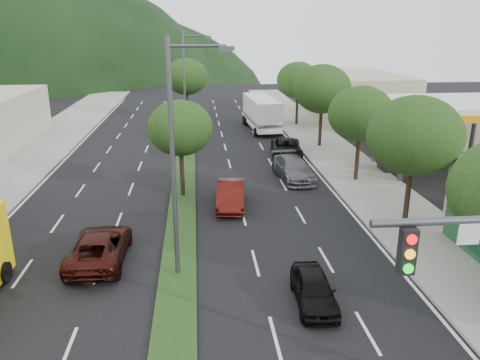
{
  "coord_description": "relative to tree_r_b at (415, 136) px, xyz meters",
  "views": [
    {
      "loc": [
        1.0,
        -10.29,
        10.23
      ],
      "look_at": [
        3.17,
        12.84,
        2.67
      ],
      "focal_mm": 35.0,
      "sensor_mm": 36.0,
      "label": 1
    }
  ],
  "objects": [
    {
      "name": "car_queue_b",
      "position": [
        -4.28,
        8.92,
        -4.27
      ],
      "size": [
        2.68,
        5.48,
        1.54
      ],
      "primitive_type": "imported",
      "rotation": [
        0.0,
        0.0,
        0.1
      ],
      "color": "#525258",
      "rests_on": "ground"
    },
    {
      "name": "streetlight_mid",
      "position": [
        -11.79,
        21.0,
        0.55
      ],
      "size": [
        2.6,
        0.25,
        10.0
      ],
      "color": "#47494C",
      "rests_on": "ground"
    },
    {
      "name": "tree_r_d",
      "position": [
        0.0,
        18.0,
        0.14
      ],
      "size": [
        5.0,
        5.0,
        7.17
      ],
      "color": "black",
      "rests_on": "sidewalk_right"
    },
    {
      "name": "car_queue_a",
      "position": [
        -6.67,
        -6.76,
        -4.41
      ],
      "size": [
        1.63,
        3.74,
        1.25
      ],
      "primitive_type": "imported",
      "rotation": [
        0.0,
        0.0,
        -0.04
      ],
      "color": "black",
      "rests_on": "ground"
    },
    {
      "name": "tree_r_c",
      "position": [
        0.0,
        8.0,
        -0.29
      ],
      "size": [
        4.4,
        4.4,
        6.48
      ],
      "color": "black",
      "rests_on": "sidewalk_right"
    },
    {
      "name": "streetlight_near",
      "position": [
        -11.79,
        -4.0,
        0.55
      ],
      "size": [
        2.6,
        0.25,
        10.0
      ],
      "color": "#47494C",
      "rests_on": "ground"
    },
    {
      "name": "tree_med_far",
      "position": [
        -12.0,
        32.0,
        -0.03
      ],
      "size": [
        4.8,
        4.8,
        6.94
      ],
      "color": "black",
      "rests_on": "median"
    },
    {
      "name": "tree_r_e",
      "position": [
        0.0,
        28.0,
        -0.14
      ],
      "size": [
        4.6,
        4.6,
        6.71
      ],
      "color": "black",
      "rests_on": "sidewalk_right"
    },
    {
      "name": "sidewalk_left",
      "position": [
        -25.0,
        13.0,
        -4.96
      ],
      "size": [
        6.0,
        90.0,
        0.15
      ],
      "primitive_type": "cube",
      "color": "gray",
      "rests_on": "ground"
    },
    {
      "name": "car_queue_d",
      "position": [
        -3.62,
        14.9,
        -4.31
      ],
      "size": [
        3.05,
        5.51,
        1.46
      ],
      "primitive_type": "imported",
      "rotation": [
        0.0,
        0.0,
        -0.12
      ],
      "color": "black",
      "rests_on": "ground"
    },
    {
      "name": "suv_maroon",
      "position": [
        -15.58,
        -2.39,
        -4.32
      ],
      "size": [
        2.47,
        5.23,
        1.44
      ],
      "primitive_type": "imported",
      "rotation": [
        0.0,
        0.0,
        3.13
      ],
      "color": "#330F0B",
      "rests_on": "ground"
    },
    {
      "name": "tree_med_near",
      "position": [
        -12.0,
        6.0,
        -0.61
      ],
      "size": [
        4.0,
        4.0,
        6.02
      ],
      "color": "black",
      "rests_on": "median"
    },
    {
      "name": "sidewalk_right",
      "position": [
        0.5,
        13.0,
        -4.96
      ],
      "size": [
        5.0,
        90.0,
        0.15
      ],
      "primitive_type": "cube",
      "color": "gray",
      "rests_on": "ground"
    },
    {
      "name": "median",
      "position": [
        -12.0,
        16.0,
        -4.98
      ],
      "size": [
        1.6,
        56.0,
        0.12
      ],
      "primitive_type": "cube",
      "color": "black",
      "rests_on": "ground"
    },
    {
      "name": "gas_canopy",
      "position": [
        7.0,
        10.0,
        -0.39
      ],
      "size": [
        12.2,
        8.2,
        5.25
      ],
      "color": "silver",
      "rests_on": "ground"
    },
    {
      "name": "tree_r_b",
      "position": [
        0.0,
        0.0,
        0.0
      ],
      "size": [
        4.8,
        4.8,
        6.94
      ],
      "color": "black",
      "rests_on": "sidewalk_right"
    },
    {
      "name": "motorhome",
      "position": [
        -4.2,
        26.06,
        -3.25
      ],
      "size": [
        3.29,
        8.9,
        3.35
      ],
      "rotation": [
        0.0,
        0.0,
        0.07
      ],
      "color": "white",
      "rests_on": "ground"
    },
    {
      "name": "bldg_right_far",
      "position": [
        7.5,
        32.0,
        -2.44
      ],
      "size": [
        10.0,
        16.0,
        5.2
      ],
      "primitive_type": "cube",
      "color": "#C1BB99",
      "rests_on": "ground"
    },
    {
      "name": "car_queue_c",
      "position": [
        -9.11,
        3.92,
        -4.28
      ],
      "size": [
        1.99,
        4.7,
        1.51
      ],
      "primitive_type": "imported",
      "rotation": [
        0.0,
        0.0,
        -0.09
      ],
      "color": "#430F0B",
      "rests_on": "ground"
    }
  ]
}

